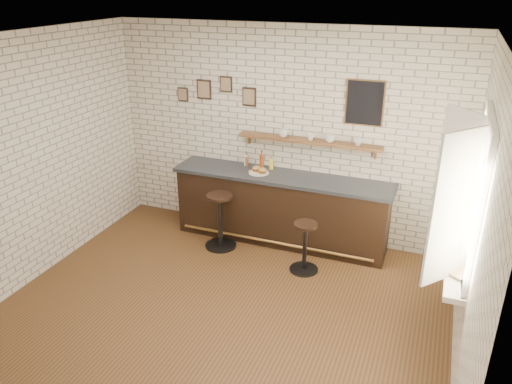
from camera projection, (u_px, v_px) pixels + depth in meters
ground at (227, 303)px, 5.88m from camera, size 5.00×5.00×0.00m
bar_counter at (281, 208)px, 7.10m from camera, size 3.10×0.65×1.01m
sandwich_plate at (259, 173)px, 6.98m from camera, size 0.28×0.28×0.01m
ciabatta_sandwich at (259, 170)px, 6.96m from camera, size 0.24×0.17×0.08m
potato_chips at (258, 172)px, 6.98m from camera, size 0.26×0.19×0.00m
bitters_bottle_brown at (247, 161)px, 7.22m from camera, size 0.06×0.06×0.19m
bitters_bottle_white at (246, 160)px, 7.22m from camera, size 0.06×0.06×0.21m
bitters_bottle_amber at (262, 161)px, 7.13m from camera, size 0.06×0.06×0.26m
condiment_bottle_yellow at (271, 164)px, 7.10m from camera, size 0.06×0.06×0.18m
bar_stool_left at (220, 219)px, 6.96m from camera, size 0.44×0.44×0.80m
bar_stool_right at (305, 245)px, 6.40m from camera, size 0.38×0.38×0.68m
wall_shelf at (309, 141)px, 6.79m from camera, size 2.00×0.18×0.18m
shelf_cup_a at (283, 133)px, 6.88m from camera, size 0.19×0.19×0.11m
shelf_cup_b at (311, 137)px, 6.75m from camera, size 0.12×0.12×0.09m
shelf_cup_c at (330, 139)px, 6.66m from camera, size 0.16×0.16×0.10m
shelf_cup_d at (358, 142)px, 6.54m from camera, size 0.13×0.13×0.09m
back_wall_decor at (299, 98)px, 6.69m from camera, size 2.96×0.02×0.56m
window_sill at (456, 264)px, 4.98m from camera, size 0.20×1.35×0.06m
casement_window at (464, 195)px, 4.70m from camera, size 0.40×1.30×1.56m
book_lower at (454, 272)px, 4.78m from camera, size 0.17×0.22×0.02m
book_upper at (454, 268)px, 4.80m from camera, size 0.28×0.29×0.02m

